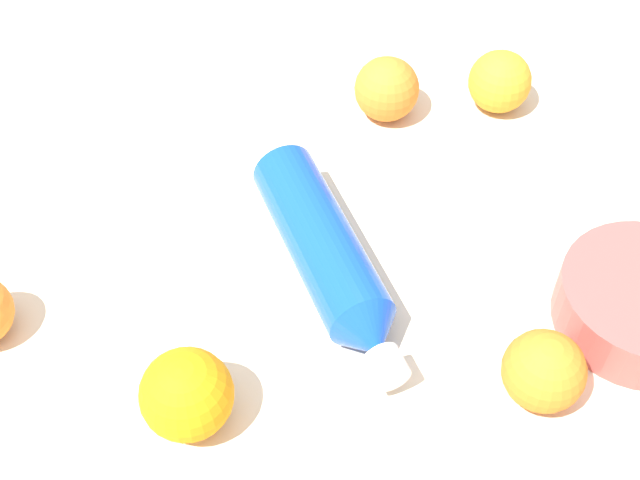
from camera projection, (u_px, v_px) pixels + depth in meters
ground_plane at (309, 281)px, 0.82m from camera, size 2.40×2.40×0.00m
water_bottle at (329, 256)px, 0.80m from camera, size 0.14×0.27×0.06m
orange_0 at (500, 81)px, 0.96m from camera, size 0.07×0.07×0.07m
orange_2 at (544, 371)px, 0.71m from camera, size 0.07×0.07×0.07m
orange_4 at (387, 89)px, 0.95m from camera, size 0.07×0.07×0.07m
orange_5 at (187, 395)px, 0.69m from camera, size 0.08×0.08×0.08m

